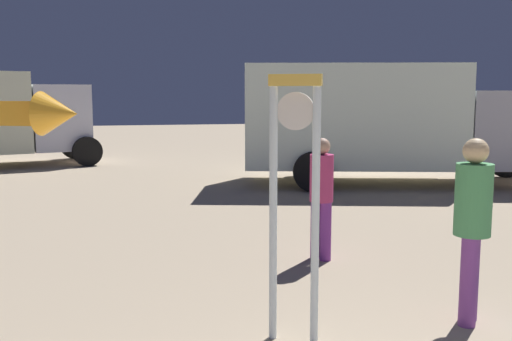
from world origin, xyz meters
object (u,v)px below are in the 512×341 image
object	(u,v)px
person_near_clock	(472,221)
person_distant	(321,192)
standing_clock	(294,186)
box_truck_near	(383,120)

from	to	relation	value
person_near_clock	person_distant	world-z (taller)	person_near_clock
standing_clock	person_near_clock	bearing A→B (deg)	-0.23
person_near_clock	standing_clock	bearing A→B (deg)	179.77
standing_clock	person_near_clock	distance (m)	1.80
standing_clock	person_near_clock	world-z (taller)	standing_clock
person_near_clock	person_distant	xyz separation A→B (m)	(-0.66, 2.35, -0.09)
box_truck_near	person_distant	bearing A→B (deg)	-121.99
standing_clock	person_distant	bearing A→B (deg)	65.04
person_near_clock	person_distant	distance (m)	2.44
box_truck_near	person_near_clock	bearing A→B (deg)	-110.10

